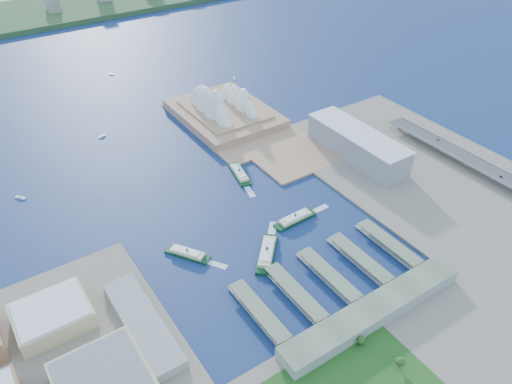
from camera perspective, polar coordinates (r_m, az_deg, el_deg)
ground at (r=547.35m, az=2.03°, el=-5.80°), size 3000.00×3000.00×0.00m
east_land at (r=664.84m, az=21.77°, el=0.01°), size 240.00×500.00×3.00m
peninsula at (r=774.50m, az=-2.68°, el=8.07°), size 135.00×220.00×3.00m
far_shore at (r=1377.35m, az=-23.68°, el=18.21°), size 2200.00×260.00×12.00m
opera_house at (r=775.05m, az=-3.69°, el=10.58°), size 134.00×180.00×58.00m
toaster_building at (r=690.05m, az=11.49°, el=5.36°), size 45.00×155.00×35.00m
expressway at (r=701.89m, az=25.50°, el=1.70°), size 26.00×340.00×11.85m
ferry_wharves at (r=509.62m, az=8.30°, el=-9.47°), size 184.00×90.00×9.30m
terminal_building at (r=480.03m, az=13.20°, el=-13.18°), size 200.00×28.00×12.00m
far_skyline at (r=1349.89m, az=-23.82°, el=19.37°), size 1900.00×140.00×55.00m
ferry_a at (r=533.81m, az=-7.86°, el=-6.84°), size 37.85×48.46×9.39m
ferry_b at (r=647.21m, az=-1.92°, el=2.28°), size 25.18×55.89×10.25m
ferry_c at (r=528.36m, az=1.27°, el=-6.80°), size 53.06×55.40×11.57m
ferry_d at (r=573.86m, az=4.50°, el=-2.91°), size 54.34×15.78×10.18m
boat_a at (r=673.55m, az=-25.34°, el=-0.56°), size 11.15×12.63×2.61m
boat_b at (r=768.13m, az=-17.17°, el=6.14°), size 11.12×6.69×2.83m
boat_c at (r=923.41m, az=-2.50°, el=12.89°), size 6.52×11.69×2.53m
boat_e at (r=976.35m, az=-16.22°, el=12.83°), size 7.79×10.25×2.46m
car_b at (r=691.07m, az=26.22°, el=1.58°), size 1.24×3.57×1.18m
car_c at (r=742.07m, az=20.09°, el=5.65°), size 1.87×4.59×1.33m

